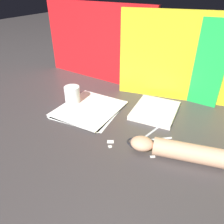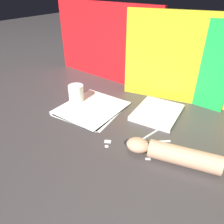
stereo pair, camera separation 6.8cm
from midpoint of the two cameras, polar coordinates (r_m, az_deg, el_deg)
name	(u,v)px [view 1 (the left image)]	position (r m, az deg, el deg)	size (l,w,h in m)	color
ground_plane	(105,125)	(0.95, -3.88, -3.48)	(6.00, 6.00, 0.00)	#3D3838
backdrop_panel_left	(97,43)	(1.35, -5.53, 17.47)	(0.74, 0.06, 0.44)	red
backdrop_panel_center	(146,54)	(1.20, 7.35, 14.83)	(0.77, 0.06, 0.41)	green
backdrop_panel_right	(210,61)	(1.12, 22.66, 12.14)	(0.85, 0.19, 0.43)	yellow
paper_stack	(90,109)	(1.06, -7.72, 0.82)	(0.30, 0.32, 0.01)	white
book_closed	(155,110)	(1.04, 9.40, 0.36)	(0.21, 0.25, 0.02)	silver
scissors	(142,140)	(0.86, 5.50, -7.25)	(0.16, 0.18, 0.01)	silver
hand_forearm	(177,150)	(0.79, 14.34, -9.71)	(0.32, 0.14, 0.06)	tan
paper_scrap_near	(110,146)	(0.83, -2.89, -9.05)	(0.02, 0.02, 0.00)	white
paper_scrap_mid	(153,157)	(0.80, 8.14, -11.51)	(0.02, 0.02, 0.00)	white
paper_scrap_far	(110,142)	(0.85, -2.72, -7.80)	(0.03, 0.03, 0.00)	white
mug	(72,95)	(1.11, -12.03, 4.27)	(0.08, 0.08, 0.09)	white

